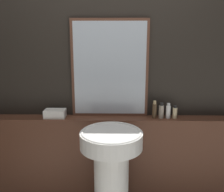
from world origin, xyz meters
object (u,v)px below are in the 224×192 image
at_px(pedestal_sink, 111,171).
at_px(lotion_bottle, 168,111).
at_px(towel_stack, 55,113).
at_px(mirror, 110,69).
at_px(conditioner_bottle, 161,111).
at_px(body_wash_bottle, 175,112).
at_px(shampoo_bottle, 154,110).

height_order(pedestal_sink, lotion_bottle, lotion_bottle).
bearing_deg(pedestal_sink, lotion_bottle, 37.08).
bearing_deg(towel_stack, lotion_bottle, 0.00).
bearing_deg(mirror, conditioner_bottle, -8.16).
distance_m(conditioner_bottle, body_wash_bottle, 0.13).
xyz_separation_m(conditioner_bottle, body_wash_bottle, (0.13, 0.00, -0.01)).
xyz_separation_m(towel_stack, shampoo_bottle, (0.95, 0.00, 0.04)).
height_order(pedestal_sink, conditioner_bottle, conditioner_bottle).
bearing_deg(conditioner_bottle, towel_stack, 180.00).
relative_size(pedestal_sink, shampoo_bottle, 5.41).
bearing_deg(lotion_bottle, pedestal_sink, -142.92).
bearing_deg(mirror, body_wash_bottle, -6.47).
bearing_deg(mirror, lotion_bottle, -7.21).
xyz_separation_m(pedestal_sink, towel_stack, (-0.55, 0.40, 0.37)).
distance_m(shampoo_bottle, lotion_bottle, 0.13).
relative_size(lotion_bottle, body_wash_bottle, 1.18).
relative_size(shampoo_bottle, lotion_bottle, 1.16).
relative_size(mirror, shampoo_bottle, 5.48).
xyz_separation_m(towel_stack, conditioner_bottle, (1.01, 0.00, 0.03)).
bearing_deg(body_wash_bottle, shampoo_bottle, 180.00).
xyz_separation_m(conditioner_bottle, lotion_bottle, (0.07, 0.00, -0.00)).
bearing_deg(mirror, shampoo_bottle, -9.39).
bearing_deg(lotion_bottle, towel_stack, 180.00).
relative_size(pedestal_sink, mirror, 0.99).
distance_m(towel_stack, shampoo_bottle, 0.95).
relative_size(pedestal_sink, towel_stack, 4.58).
xyz_separation_m(towel_stack, lotion_bottle, (1.08, 0.00, 0.03)).
height_order(shampoo_bottle, lotion_bottle, shampoo_bottle).
distance_m(pedestal_sink, shampoo_bottle, 0.70).
distance_m(mirror, lotion_bottle, 0.68).
height_order(towel_stack, lotion_bottle, lotion_bottle).
bearing_deg(towel_stack, body_wash_bottle, 0.00).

